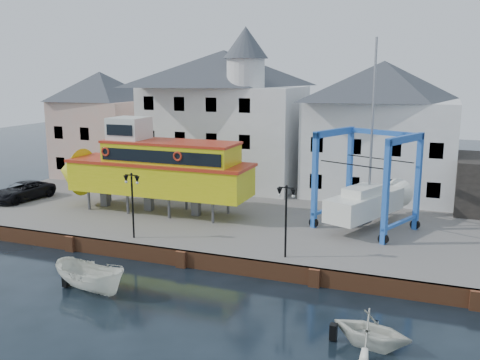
% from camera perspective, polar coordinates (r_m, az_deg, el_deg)
% --- Properties ---
extents(ground, '(140.00, 140.00, 0.00)m').
position_cam_1_polar(ground, '(32.27, -6.22, -9.21)').
color(ground, black).
rests_on(ground, ground).
extents(hardstanding, '(44.00, 22.00, 1.00)m').
position_cam_1_polar(hardstanding, '(41.70, 0.70, -3.58)').
color(hardstanding, slate).
rests_on(hardstanding, ground).
extents(quay_wall, '(44.00, 0.47, 1.00)m').
position_cam_1_polar(quay_wall, '(32.18, -6.15, -8.32)').
color(quay_wall, brown).
rests_on(quay_wall, ground).
extents(building_pink, '(8.00, 7.00, 10.30)m').
position_cam_1_polar(building_pink, '(55.24, -14.52, 5.77)').
color(building_pink, '#D39D8C').
rests_on(building_pink, hardstanding).
extents(building_white_main, '(14.00, 8.30, 14.00)m').
position_cam_1_polar(building_white_main, '(49.07, -1.63, 6.84)').
color(building_white_main, silver).
rests_on(building_white_main, hardstanding).
extents(building_white_right, '(12.00, 8.00, 11.20)m').
position_cam_1_polar(building_white_right, '(46.25, 14.82, 5.24)').
color(building_white_right, silver).
rests_on(building_white_right, hardstanding).
extents(lamp_post_left, '(1.12, 0.32, 4.20)m').
position_cam_1_polar(lamp_post_left, '(34.01, -11.45, -0.94)').
color(lamp_post_left, black).
rests_on(lamp_post_left, hardstanding).
extents(lamp_post_right, '(1.12, 0.32, 4.20)m').
position_cam_1_polar(lamp_post_right, '(29.94, 4.95, -2.46)').
color(lamp_post_right, black).
rests_on(lamp_post_right, hardstanding).
extents(tour_boat, '(16.10, 3.90, 7.01)m').
position_cam_1_polar(tour_boat, '(40.48, -9.76, 1.31)').
color(tour_boat, '#59595E').
rests_on(tour_boat, hardstanding).
extents(travel_lift, '(7.12, 8.47, 12.52)m').
position_cam_1_polar(travel_lift, '(37.19, 13.80, -1.68)').
color(travel_lift, '#1F55B1').
rests_on(travel_lift, hardstanding).
extents(van, '(3.21, 5.62, 1.48)m').
position_cam_1_polar(van, '(47.22, -22.19, -1.10)').
color(van, black).
rests_on(van, hardstanding).
extents(motorboat_a, '(4.91, 2.59, 1.80)m').
position_cam_1_polar(motorboat_a, '(29.82, -15.58, -11.39)').
color(motorboat_a, white).
rests_on(motorboat_a, ground).
extents(motorboat_c, '(3.90, 3.55, 1.77)m').
position_cam_1_polar(motorboat_c, '(24.23, 13.77, -16.92)').
color(motorboat_c, white).
rests_on(motorboat_c, ground).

